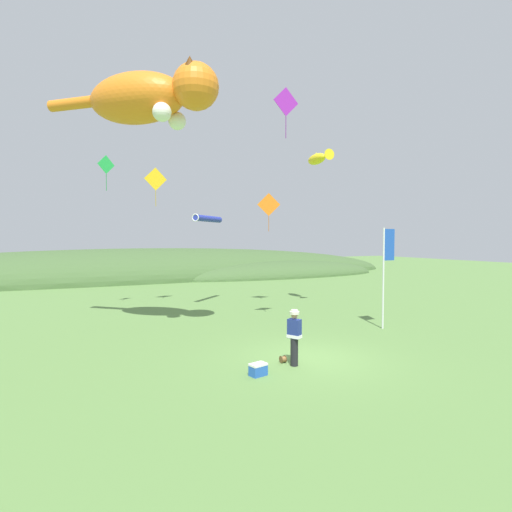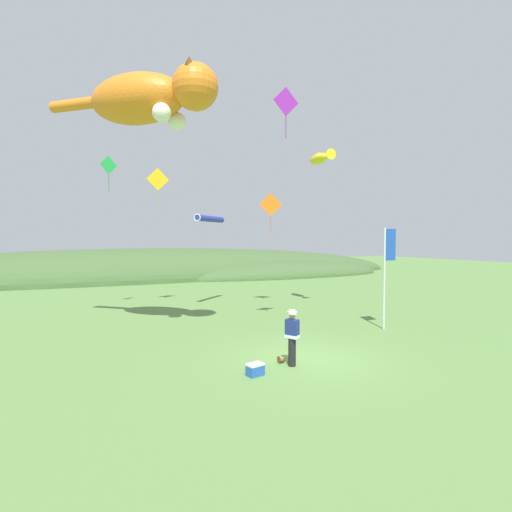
{
  "view_description": "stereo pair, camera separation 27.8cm",
  "coord_description": "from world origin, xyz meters",
  "px_view_note": "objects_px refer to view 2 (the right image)",
  "views": [
    {
      "loc": [
        -7.41,
        -10.94,
        4.0
      ],
      "look_at": [
        0.0,
        4.0,
        3.27
      ],
      "focal_mm": 28.0,
      "sensor_mm": 36.0,
      "label": 1
    },
    {
      "loc": [
        -7.16,
        -11.06,
        4.0
      ],
      "look_at": [
        0.0,
        4.0,
        3.27
      ],
      "focal_mm": 28.0,
      "sensor_mm": 36.0,
      "label": 2
    }
  ],
  "objects_px": {
    "kite_diamond_green": "(109,165)",
    "kite_diamond_gold": "(158,180)",
    "kite_spool": "(281,359)",
    "kite_fish_windsock": "(321,158)",
    "kite_tube_streamer": "(210,219)",
    "festival_banner_pole": "(387,263)",
    "festival_attendant": "(292,336)",
    "picnic_cooler": "(255,369)",
    "kite_giant_cat": "(149,98)",
    "kite_diamond_orange": "(271,205)",
    "kite_diamond_violet": "(286,102)"
  },
  "relations": [
    {
      "from": "kite_spool",
      "to": "picnic_cooler",
      "type": "xyz_separation_m",
      "value": [
        -1.26,
        -0.72,
        0.07
      ]
    },
    {
      "from": "kite_spool",
      "to": "kite_diamond_orange",
      "type": "height_order",
      "value": "kite_diamond_orange"
    },
    {
      "from": "kite_tube_streamer",
      "to": "kite_diamond_orange",
      "type": "bearing_deg",
      "value": -23.19
    },
    {
      "from": "kite_tube_streamer",
      "to": "kite_diamond_green",
      "type": "relative_size",
      "value": 1.29
    },
    {
      "from": "festival_banner_pole",
      "to": "kite_diamond_orange",
      "type": "height_order",
      "value": "kite_diamond_orange"
    },
    {
      "from": "kite_spool",
      "to": "festival_banner_pole",
      "type": "xyz_separation_m",
      "value": [
        6.6,
        2.27,
        2.82
      ]
    },
    {
      "from": "kite_fish_windsock",
      "to": "kite_diamond_violet",
      "type": "bearing_deg",
      "value": -137.31
    },
    {
      "from": "kite_spool",
      "to": "kite_diamond_gold",
      "type": "distance_m",
      "value": 14.19
    },
    {
      "from": "festival_banner_pole",
      "to": "kite_diamond_green",
      "type": "height_order",
      "value": "kite_diamond_green"
    },
    {
      "from": "kite_fish_windsock",
      "to": "festival_attendant",
      "type": "bearing_deg",
      "value": -129.16
    },
    {
      "from": "kite_tube_streamer",
      "to": "kite_diamond_gold",
      "type": "relative_size",
      "value": 1.11
    },
    {
      "from": "kite_fish_windsock",
      "to": "kite_diamond_gold",
      "type": "distance_m",
      "value": 9.37
    },
    {
      "from": "kite_tube_streamer",
      "to": "kite_diamond_violet",
      "type": "bearing_deg",
      "value": -85.09
    },
    {
      "from": "kite_diamond_green",
      "to": "kite_diamond_gold",
      "type": "relative_size",
      "value": 0.86
    },
    {
      "from": "festival_attendant",
      "to": "kite_diamond_orange",
      "type": "height_order",
      "value": "kite_diamond_orange"
    },
    {
      "from": "picnic_cooler",
      "to": "kite_giant_cat",
      "type": "height_order",
      "value": "kite_giant_cat"
    },
    {
      "from": "festival_banner_pole",
      "to": "kite_diamond_orange",
      "type": "distance_m",
      "value": 8.34
    },
    {
      "from": "kite_fish_windsock",
      "to": "kite_tube_streamer",
      "type": "height_order",
      "value": "kite_fish_windsock"
    },
    {
      "from": "picnic_cooler",
      "to": "kite_spool",
      "type": "bearing_deg",
      "value": 29.73
    },
    {
      "from": "picnic_cooler",
      "to": "kite_giant_cat",
      "type": "distance_m",
      "value": 11.21
    },
    {
      "from": "picnic_cooler",
      "to": "festival_banner_pole",
      "type": "relative_size",
      "value": 0.12
    },
    {
      "from": "kite_fish_windsock",
      "to": "kite_spool",
      "type": "bearing_deg",
      "value": -131.31
    },
    {
      "from": "kite_spool",
      "to": "kite_diamond_orange",
      "type": "distance_m",
      "value": 12.36
    },
    {
      "from": "kite_diamond_orange",
      "to": "kite_spool",
      "type": "bearing_deg",
      "value": -115.76
    },
    {
      "from": "kite_diamond_orange",
      "to": "kite_diamond_violet",
      "type": "relative_size",
      "value": 1.08
    },
    {
      "from": "kite_diamond_violet",
      "to": "kite_diamond_gold",
      "type": "bearing_deg",
      "value": 111.83
    },
    {
      "from": "festival_attendant",
      "to": "kite_tube_streamer",
      "type": "xyz_separation_m",
      "value": [
        1.27,
        11.62,
        4.21
      ]
    },
    {
      "from": "kite_fish_windsock",
      "to": "kite_diamond_gold",
      "type": "height_order",
      "value": "kite_fish_windsock"
    },
    {
      "from": "kite_tube_streamer",
      "to": "kite_fish_windsock",
      "type": "bearing_deg",
      "value": -31.81
    },
    {
      "from": "kite_giant_cat",
      "to": "kite_diamond_gold",
      "type": "height_order",
      "value": "kite_giant_cat"
    },
    {
      "from": "picnic_cooler",
      "to": "festival_banner_pole",
      "type": "xyz_separation_m",
      "value": [
        7.85,
        2.99,
        2.76
      ]
    },
    {
      "from": "kite_diamond_orange",
      "to": "kite_diamond_violet",
      "type": "bearing_deg",
      "value": -112.37
    },
    {
      "from": "kite_spool",
      "to": "kite_tube_streamer",
      "type": "height_order",
      "value": "kite_tube_streamer"
    },
    {
      "from": "festival_attendant",
      "to": "kite_tube_streamer",
      "type": "distance_m",
      "value": 12.42
    },
    {
      "from": "kite_spool",
      "to": "kite_diamond_violet",
      "type": "distance_m",
      "value": 10.32
    },
    {
      "from": "kite_tube_streamer",
      "to": "kite_diamond_green",
      "type": "xyz_separation_m",
      "value": [
        -5.48,
        0.7,
        2.78
      ]
    },
    {
      "from": "picnic_cooler",
      "to": "kite_fish_windsock",
      "type": "height_order",
      "value": "kite_fish_windsock"
    },
    {
      "from": "kite_spool",
      "to": "festival_banner_pole",
      "type": "height_order",
      "value": "festival_banner_pole"
    },
    {
      "from": "kite_giant_cat",
      "to": "kite_diamond_orange",
      "type": "bearing_deg",
      "value": 30.66
    },
    {
      "from": "kite_giant_cat",
      "to": "kite_diamond_green",
      "type": "relative_size",
      "value": 3.15
    },
    {
      "from": "kite_spool",
      "to": "kite_fish_windsock",
      "type": "xyz_separation_m",
      "value": [
        6.88,
        7.83,
        8.43
      ]
    },
    {
      "from": "festival_attendant",
      "to": "kite_giant_cat",
      "type": "xyz_separation_m",
      "value": [
        -3.26,
        5.57,
        8.59
      ]
    },
    {
      "from": "kite_spool",
      "to": "kite_fish_windsock",
      "type": "distance_m",
      "value": 13.41
    },
    {
      "from": "picnic_cooler",
      "to": "kite_giant_cat",
      "type": "bearing_deg",
      "value": 107.39
    },
    {
      "from": "kite_diamond_orange",
      "to": "festival_banner_pole",
      "type": "bearing_deg",
      "value": -76.06
    },
    {
      "from": "festival_banner_pole",
      "to": "kite_diamond_gold",
      "type": "distance_m",
      "value": 13.42
    },
    {
      "from": "kite_diamond_orange",
      "to": "kite_diamond_gold",
      "type": "height_order",
      "value": "kite_diamond_gold"
    },
    {
      "from": "festival_attendant",
      "to": "kite_diamond_orange",
      "type": "relative_size",
      "value": 0.79
    },
    {
      "from": "picnic_cooler",
      "to": "kite_diamond_orange",
      "type": "distance_m",
      "value": 13.42
    },
    {
      "from": "kite_tube_streamer",
      "to": "kite_diamond_violet",
      "type": "distance_m",
      "value": 8.99
    }
  ]
}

